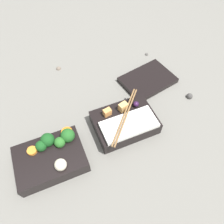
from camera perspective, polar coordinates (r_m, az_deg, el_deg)
ground_plane at (r=0.66m, az=-5.42°, el=-7.41°), size 3.00×3.00×0.00m
bento_tray_vegetable at (r=0.62m, az=-15.49°, el=-11.13°), size 0.18×0.14×0.07m
bento_tray_rice at (r=0.66m, az=3.42°, el=-2.71°), size 0.18×0.17×0.07m
bento_lid at (r=0.80m, az=9.32°, el=8.25°), size 0.20×0.16×0.02m
pebble_0 at (r=0.86m, az=-13.83°, el=11.11°), size 0.02×0.02×0.02m
pebble_1 at (r=0.91m, az=9.07°, el=14.75°), size 0.01×0.01×0.01m
pebble_2 at (r=0.79m, az=19.60°, el=3.90°), size 0.02×0.02×0.02m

